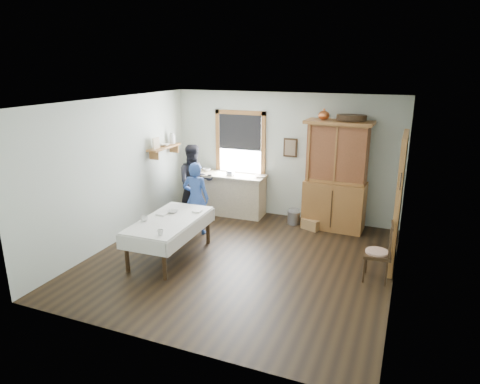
{
  "coord_description": "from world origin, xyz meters",
  "views": [
    {
      "loc": [
        2.55,
        -6.25,
        3.27
      ],
      "look_at": [
        -0.12,
        0.3,
        1.14
      ],
      "focal_mm": 32.0,
      "sensor_mm": 36.0,
      "label": 1
    }
  ],
  "objects_px": {
    "china_hutch": "(336,176)",
    "spindle_chair": "(378,251)",
    "woman_blue": "(196,201)",
    "dining_table": "(170,238)",
    "figure_dark": "(195,185)",
    "work_counter": "(230,194)",
    "wicker_basket": "(312,224)",
    "pail": "(294,217)"
  },
  "relations": [
    {
      "from": "china_hutch",
      "to": "spindle_chair",
      "type": "bearing_deg",
      "value": -59.83
    },
    {
      "from": "china_hutch",
      "to": "woman_blue",
      "type": "height_order",
      "value": "china_hutch"
    },
    {
      "from": "spindle_chair",
      "to": "woman_blue",
      "type": "bearing_deg",
      "value": 164.96
    },
    {
      "from": "dining_table",
      "to": "figure_dark",
      "type": "bearing_deg",
      "value": 105.21
    },
    {
      "from": "work_counter",
      "to": "woman_blue",
      "type": "relative_size",
      "value": 1.19
    },
    {
      "from": "wicker_basket",
      "to": "figure_dark",
      "type": "height_order",
      "value": "figure_dark"
    },
    {
      "from": "work_counter",
      "to": "woman_blue",
      "type": "height_order",
      "value": "woman_blue"
    },
    {
      "from": "work_counter",
      "to": "spindle_chair",
      "type": "bearing_deg",
      "value": -32.15
    },
    {
      "from": "china_hutch",
      "to": "spindle_chair",
      "type": "xyz_separation_m",
      "value": [
        1.03,
        -1.97,
        -0.62
      ]
    },
    {
      "from": "china_hutch",
      "to": "woman_blue",
      "type": "xyz_separation_m",
      "value": [
        -2.48,
        -1.3,
        -0.43
      ]
    },
    {
      "from": "work_counter",
      "to": "china_hutch",
      "type": "distance_m",
      "value": 2.42
    },
    {
      "from": "work_counter",
      "to": "china_hutch",
      "type": "height_order",
      "value": "china_hutch"
    },
    {
      "from": "china_hutch",
      "to": "wicker_basket",
      "type": "bearing_deg",
      "value": -148.91
    },
    {
      "from": "spindle_chair",
      "to": "china_hutch",
      "type": "bearing_deg",
      "value": 113.41
    },
    {
      "from": "china_hutch",
      "to": "dining_table",
      "type": "bearing_deg",
      "value": -131.74
    },
    {
      "from": "spindle_chair",
      "to": "figure_dark",
      "type": "distance_m",
      "value": 4.22
    },
    {
      "from": "woman_blue",
      "to": "figure_dark",
      "type": "bearing_deg",
      "value": -68.56
    },
    {
      "from": "work_counter",
      "to": "spindle_chair",
      "type": "distance_m",
      "value": 3.9
    },
    {
      "from": "wicker_basket",
      "to": "woman_blue",
      "type": "relative_size",
      "value": 0.27
    },
    {
      "from": "figure_dark",
      "to": "dining_table",
      "type": "bearing_deg",
      "value": -114.39
    },
    {
      "from": "china_hutch",
      "to": "woman_blue",
      "type": "relative_size",
      "value": 1.65
    },
    {
      "from": "work_counter",
      "to": "figure_dark",
      "type": "relative_size",
      "value": 1.06
    },
    {
      "from": "dining_table",
      "to": "pail",
      "type": "relative_size",
      "value": 6.26
    },
    {
      "from": "china_hutch",
      "to": "dining_table",
      "type": "relative_size",
      "value": 1.26
    },
    {
      "from": "pail",
      "to": "woman_blue",
      "type": "relative_size",
      "value": 0.21
    },
    {
      "from": "spindle_chair",
      "to": "woman_blue",
      "type": "distance_m",
      "value": 3.58
    },
    {
      "from": "work_counter",
      "to": "pail",
      "type": "bearing_deg",
      "value": -4.86
    },
    {
      "from": "spindle_chair",
      "to": "figure_dark",
      "type": "relative_size",
      "value": 0.64
    },
    {
      "from": "work_counter",
      "to": "china_hutch",
      "type": "relative_size",
      "value": 0.72
    },
    {
      "from": "wicker_basket",
      "to": "work_counter",
      "type": "bearing_deg",
      "value": 173.4
    },
    {
      "from": "wicker_basket",
      "to": "spindle_chair",
      "type": "bearing_deg",
      "value": -50.93
    },
    {
      "from": "woman_blue",
      "to": "wicker_basket",
      "type": "bearing_deg",
      "value": -160.1
    },
    {
      "from": "work_counter",
      "to": "wicker_basket",
      "type": "height_order",
      "value": "work_counter"
    },
    {
      "from": "dining_table",
      "to": "figure_dark",
      "type": "xyz_separation_m",
      "value": [
        -0.53,
        1.95,
        0.4
      ]
    },
    {
      "from": "china_hutch",
      "to": "spindle_chair",
      "type": "height_order",
      "value": "china_hutch"
    },
    {
      "from": "china_hutch",
      "to": "woman_blue",
      "type": "bearing_deg",
      "value": -149.87
    },
    {
      "from": "wicker_basket",
      "to": "pail",
      "type": "bearing_deg",
      "value": 161.62
    },
    {
      "from": "wicker_basket",
      "to": "woman_blue",
      "type": "bearing_deg",
      "value": -152.56
    },
    {
      "from": "work_counter",
      "to": "pail",
      "type": "distance_m",
      "value": 1.55
    },
    {
      "from": "pail",
      "to": "woman_blue",
      "type": "distance_m",
      "value": 2.14
    },
    {
      "from": "dining_table",
      "to": "wicker_basket",
      "type": "distance_m",
      "value": 3.01
    },
    {
      "from": "china_hutch",
      "to": "woman_blue",
      "type": "distance_m",
      "value": 2.83
    }
  ]
}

